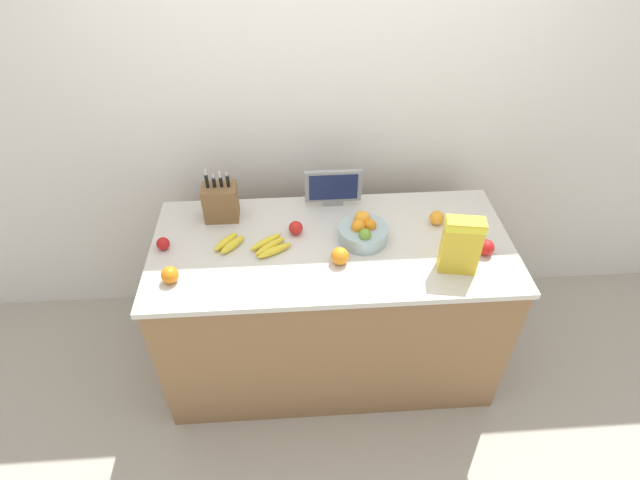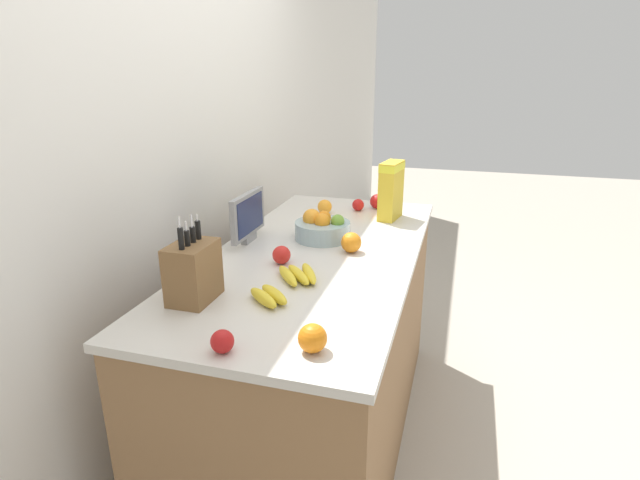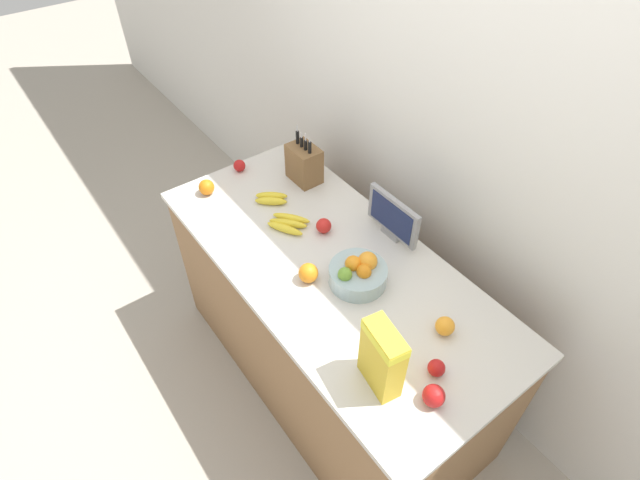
# 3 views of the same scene
# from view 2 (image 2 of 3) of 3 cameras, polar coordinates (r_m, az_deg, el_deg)

# --- Properties ---
(ground_plane) EXTENTS (14.00, 14.00, 0.00)m
(ground_plane) POSITION_cam_2_polar(r_m,az_deg,el_deg) (2.58, -0.31, -21.17)
(ground_plane) COLOR #B2A899
(wall_back) EXTENTS (9.00, 0.06, 2.60)m
(wall_back) POSITION_cam_2_polar(r_m,az_deg,el_deg) (2.27, -15.93, 8.97)
(wall_back) COLOR silver
(wall_back) RESTS_ON ground_plane
(counter) EXTENTS (1.81, 0.82, 0.94)m
(counter) POSITION_cam_2_polar(r_m,az_deg,el_deg) (2.31, -0.33, -12.21)
(counter) COLOR olive
(counter) RESTS_ON ground_plane
(knife_block) EXTENTS (0.18, 0.13, 0.30)m
(knife_block) POSITION_cam_2_polar(r_m,az_deg,el_deg) (1.68, -14.30, -3.52)
(knife_block) COLOR brown
(knife_block) RESTS_ON counter
(small_monitor) EXTENTS (0.31, 0.03, 0.22)m
(small_monitor) POSITION_cam_2_polar(r_m,az_deg,el_deg) (2.21, -8.22, 2.74)
(small_monitor) COLOR gray
(small_monitor) RESTS_ON counter
(cereal_box) EXTENTS (0.19, 0.11, 0.29)m
(cereal_box) POSITION_cam_2_polar(r_m,az_deg,el_deg) (2.55, 8.13, 5.91)
(cereal_box) COLOR gold
(cereal_box) RESTS_ON counter
(fruit_bowl) EXTENTS (0.25, 0.25, 0.14)m
(fruit_bowl) POSITION_cam_2_polar(r_m,az_deg,el_deg) (2.24, 0.24, 1.38)
(fruit_bowl) COLOR #99B2B7
(fruit_bowl) RESTS_ON counter
(banana_bunch_left) EXTENTS (0.17, 0.18, 0.04)m
(banana_bunch_left) POSITION_cam_2_polar(r_m,az_deg,el_deg) (1.66, -5.87, -6.40)
(banana_bunch_left) COLOR yellow
(banana_bunch_left) RESTS_ON counter
(banana_bunch_right) EXTENTS (0.22, 0.20, 0.04)m
(banana_bunch_right) POSITION_cam_2_polar(r_m,az_deg,el_deg) (1.82, -2.48, -3.97)
(banana_bunch_right) COLOR yellow
(banana_bunch_right) RESTS_ON counter
(apple_front) EXTENTS (0.08, 0.08, 0.08)m
(apple_front) POSITION_cam_2_polar(r_m,az_deg,el_deg) (2.76, 6.56, 4.41)
(apple_front) COLOR red
(apple_front) RESTS_ON counter
(apple_near_bananas) EXTENTS (0.07, 0.07, 0.07)m
(apple_near_bananas) POSITION_cam_2_polar(r_m,az_deg,el_deg) (1.96, -4.42, -1.71)
(apple_near_bananas) COLOR red
(apple_near_bananas) RESTS_ON counter
(apple_leftmost) EXTENTS (0.06, 0.06, 0.06)m
(apple_leftmost) POSITION_cam_2_polar(r_m,az_deg,el_deg) (2.71, 4.37, 4.02)
(apple_leftmost) COLOR red
(apple_leftmost) RESTS_ON counter
(apple_middle) EXTENTS (0.06, 0.06, 0.06)m
(apple_middle) POSITION_cam_2_polar(r_m,az_deg,el_deg) (1.40, -11.11, -11.30)
(apple_middle) COLOR red
(apple_middle) RESTS_ON counter
(orange_front_center) EXTENTS (0.08, 0.08, 0.08)m
(orange_front_center) POSITION_cam_2_polar(r_m,az_deg,el_deg) (1.37, -0.86, -11.16)
(orange_front_center) COLOR orange
(orange_front_center) RESTS_ON counter
(orange_near_bowl) EXTENTS (0.08, 0.08, 0.08)m
(orange_near_bowl) POSITION_cam_2_polar(r_m,az_deg,el_deg) (2.64, 0.54, 3.83)
(orange_near_bowl) COLOR orange
(orange_near_bowl) RESTS_ON counter
(orange_by_cereal) EXTENTS (0.09, 0.09, 0.09)m
(orange_by_cereal) POSITION_cam_2_polar(r_m,az_deg,el_deg) (2.08, 3.58, -0.28)
(orange_by_cereal) COLOR orange
(orange_by_cereal) RESTS_ON counter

